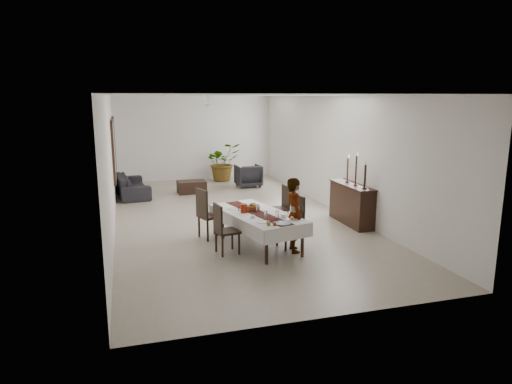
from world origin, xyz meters
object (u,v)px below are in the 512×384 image
red_pitcher (244,208)px  woman (294,215)px  dining_table_top (257,214)px  sofa (132,185)px  sideboard_body (352,205)px

red_pitcher → woman: 1.12m
dining_table_top → woman: size_ratio=1.48×
red_pitcher → woman: bearing=-36.3°
red_pitcher → sofa: 6.38m
sideboard_body → dining_table_top: bearing=-160.2°
woman → sofa: size_ratio=0.67×
dining_table_top → red_pitcher: red_pitcher is taller
sideboard_body → sofa: size_ratio=0.71×
red_pitcher → woman: size_ratio=0.12×
sofa → woman: bearing=-160.3°
dining_table_top → woman: woman is taller
red_pitcher → sideboard_body: (3.06, 0.92, -0.33)m
red_pitcher → woman: woman is taller
woman → sideboard_body: size_ratio=0.95×
woman → sideboard_body: (2.16, 1.59, -0.29)m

